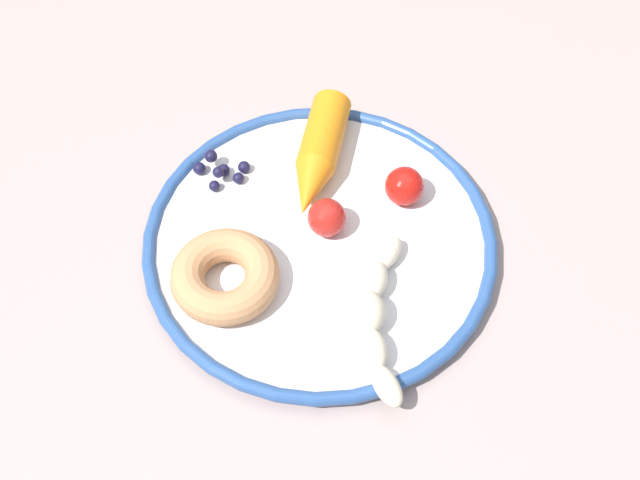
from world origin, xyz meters
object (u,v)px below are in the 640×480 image
object	(u,v)px
tomato_near	(326,221)
tomato_mid	(404,186)
plate	(320,242)
carrot_orange	(318,156)
blueberry_pile	(221,170)
donut	(225,276)
banana	(374,314)
dining_table	(283,278)

from	to	relation	value
tomato_near	tomato_mid	xyz separation A→B (m)	(0.05, -0.06, 0.00)
plate	tomato_mid	size ratio (longest dim) A/B	8.84
carrot_orange	blueberry_pile	bearing A→B (deg)	107.87
carrot_orange	donut	bearing A→B (deg)	161.39
donut	tomato_mid	distance (m)	0.18
banana	tomato_near	size ratio (longest dim) A/B	4.76
banana	tomato_mid	distance (m)	0.13
dining_table	tomato_mid	bearing A→B (deg)	-64.92
plate	donut	distance (m)	0.09
banana	donut	distance (m)	0.13
carrot_orange	plate	bearing A→B (deg)	-165.91
dining_table	carrot_orange	xyz separation A→B (m)	(0.07, -0.02, 0.12)
donut	tomato_mid	size ratio (longest dim) A/B	2.60
donut	dining_table	bearing A→B (deg)	-18.90
blueberry_pile	plate	bearing A→B (deg)	-115.67
plate	tomato_mid	distance (m)	0.09
tomato_mid	plate	bearing A→B (deg)	134.41
dining_table	donut	world-z (taller)	donut
dining_table	carrot_orange	bearing A→B (deg)	-18.27
banana	donut	bearing A→B (deg)	86.98
blueberry_pile	tomato_near	xyz separation A→B (m)	(-0.04, -0.11, 0.01)
carrot_orange	blueberry_pile	world-z (taller)	carrot_orange
banana	tomato_near	distance (m)	0.10
carrot_orange	tomato_near	world-z (taller)	carrot_orange
plate	blueberry_pile	distance (m)	0.12
tomato_near	carrot_orange	bearing A→B (deg)	18.27
banana	tomato_mid	size ratio (longest dim) A/B	4.60
plate	banana	size ratio (longest dim) A/B	1.92
banana	plate	bearing A→B (deg)	41.36
carrot_orange	tomato_near	bearing A→B (deg)	-161.73
plate	blueberry_pile	bearing A→B (deg)	64.33
tomato_near	blueberry_pile	bearing A→B (deg)	69.09
banana	donut	size ratio (longest dim) A/B	1.77
tomato_near	tomato_mid	bearing A→B (deg)	-48.70
plate	carrot_orange	bearing A→B (deg)	14.09
dining_table	donut	xyz separation A→B (m)	(-0.08, 0.03, 0.12)
donut	blueberry_pile	world-z (taller)	donut
banana	dining_table	bearing A→B (deg)	51.10
dining_table	blueberry_pile	bearing A→B (deg)	59.65
carrot_orange	tomato_near	distance (m)	0.07
tomato_near	tomato_mid	world-z (taller)	tomato_mid
dining_table	plate	distance (m)	0.11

